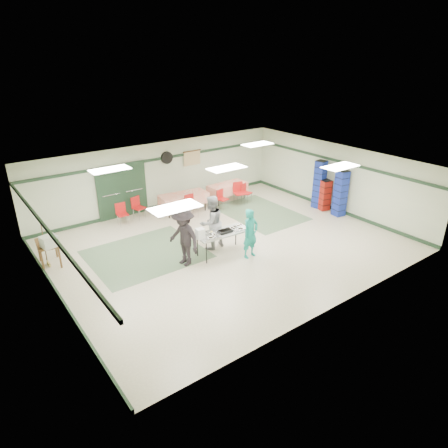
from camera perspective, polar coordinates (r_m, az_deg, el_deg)
floor at (r=13.54m, az=0.34°, el=-2.97°), size 11.00×11.00×0.00m
ceiling at (r=12.56m, az=0.37°, el=8.10°), size 11.00×11.00×0.00m
wall_back at (r=16.62m, az=-9.04°, el=6.88°), size 11.00×0.00×11.00m
wall_front at (r=10.09m, az=15.90°, el=-5.24°), size 11.00×0.00×11.00m
wall_left at (r=10.92m, az=-23.51°, el=-4.09°), size 0.00×9.00×9.00m
wall_right at (r=16.69m, az=15.76°, el=6.36°), size 0.00×9.00×9.00m
trim_back at (r=16.41m, az=-9.15°, el=9.20°), size 11.00×0.06×0.10m
baseboard_back at (r=17.00m, az=-8.72°, el=2.70°), size 11.00×0.06×0.12m
trim_left at (r=10.64m, az=-23.96°, el=-0.71°), size 0.06×9.00×0.10m
baseboard_left at (r=11.54m, az=-22.32°, el=-9.74°), size 0.06×9.00×0.12m
trim_right at (r=16.49m, az=15.96°, el=8.66°), size 0.06×9.00×0.10m
baseboard_right at (r=17.08m, az=15.22°, el=2.22°), size 0.06×9.00×0.12m
green_patch_a at (r=13.18m, az=-11.08°, el=-4.23°), size 3.50×3.00×0.01m
green_patch_b at (r=16.22m, az=5.10°, el=1.61°), size 2.50×3.50×0.01m
double_door_left at (r=15.82m, az=-15.92°, el=4.25°), size 0.90×0.06×2.10m
double_door_right at (r=16.15m, az=-12.79°, el=4.97°), size 0.90×0.06×2.10m
door_frame at (r=15.96m, az=-14.33°, el=4.59°), size 2.00×0.03×2.15m
wall_fan at (r=16.51m, az=-8.17°, el=9.35°), size 0.50×0.10×0.50m
scroll_banner at (r=17.14m, az=-4.58°, el=9.36°), size 0.80×0.02×0.60m
serving_table at (r=12.65m, az=-0.32°, el=-1.39°), size 1.75×0.78×0.76m
sheet_tray_right at (r=12.90m, az=2.15°, el=-0.60°), size 0.55×0.43×0.02m
sheet_tray_mid at (r=12.64m, az=-1.03°, el=-1.12°), size 0.60×0.47×0.02m
sheet_tray_left at (r=12.29m, az=-1.99°, el=-1.89°), size 0.59×0.46×0.02m
baking_pan at (r=12.61m, az=0.15°, el=-1.04°), size 0.46×0.30×0.08m
foam_box_stack at (r=12.17m, az=-3.43°, el=-1.39°), size 0.25×0.23×0.33m
volunteer_teal at (r=12.48m, az=3.79°, el=-1.37°), size 0.62×0.44×1.60m
volunteer_grey at (r=12.97m, az=-1.83°, el=0.21°), size 0.95×0.78×1.82m
volunteer_dark at (r=12.01m, az=-5.78°, el=-1.87°), size 0.87×1.29×1.84m
dining_table_a at (r=17.30m, az=0.50°, el=5.15°), size 1.77×0.86×0.77m
dining_table_b at (r=16.15m, az=-5.76°, el=3.64°), size 1.99×1.03×0.77m
chair_a at (r=16.98m, az=2.09°, el=4.78°), size 0.54×0.54×0.94m
chair_b at (r=16.48m, az=-0.37°, el=3.88°), size 0.44×0.44×0.80m
chair_c at (r=17.20m, az=3.03°, el=4.74°), size 0.47×0.47×0.81m
chair_d at (r=15.69m, az=-4.79°, el=2.98°), size 0.44×0.44×0.89m
chair_loose_a at (r=15.80m, az=-12.29°, el=2.61°), size 0.51×0.51×0.87m
chair_loose_b at (r=15.38m, az=-14.43°, el=1.71°), size 0.42×0.42×0.84m
crate_stack_blue_a at (r=16.24m, az=16.31°, el=4.21°), size 0.46×0.46×1.84m
crate_stack_red at (r=16.77m, az=14.17°, el=4.03°), size 0.47×0.47×1.27m
crate_stack_blue_b at (r=16.85m, az=13.45°, el=5.50°), size 0.44×0.44×1.99m
printer_table at (r=13.18m, az=-23.90°, el=-2.81°), size 0.72×1.01×0.74m
office_printer at (r=12.76m, az=-23.72°, el=-2.29°), size 0.50×0.46×0.34m
broom at (r=13.12m, az=-24.34°, el=-2.36°), size 0.03×0.24×1.50m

